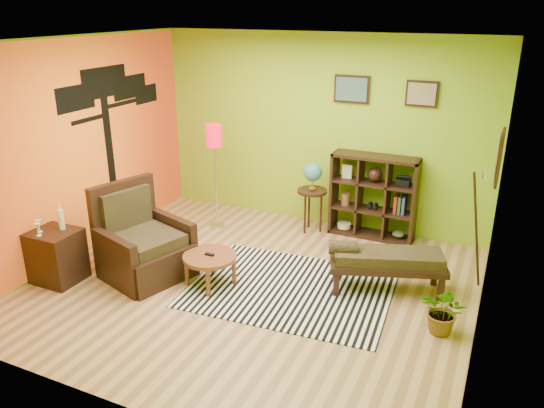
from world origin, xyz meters
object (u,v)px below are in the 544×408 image
at_px(coffee_table, 210,259).
at_px(armchair, 143,248).
at_px(floor_lamp, 214,145).
at_px(bench, 385,260).
at_px(globe_table, 312,180).
at_px(potted_plant, 444,316).
at_px(cube_shelf, 374,197).
at_px(side_cabinet, 57,256).

xyz_separation_m(coffee_table, armchair, (-0.90, -0.09, 0.01)).
height_order(floor_lamp, bench, floor_lamp).
xyz_separation_m(globe_table, potted_plant, (2.14, -1.87, -0.60)).
bearing_deg(cube_shelf, floor_lamp, -164.15).
height_order(armchair, potted_plant, armchair).
bearing_deg(armchair, coffee_table, 6.01).
height_order(cube_shelf, bench, cube_shelf).
distance_m(coffee_table, floor_lamp, 2.01).
height_order(side_cabinet, cube_shelf, cube_shelf).
bearing_deg(cube_shelf, potted_plant, -58.24).
xyz_separation_m(floor_lamp, bench, (2.73, -0.84, -0.87)).
height_order(globe_table, bench, globe_table).
distance_m(armchair, globe_table, 2.58).
distance_m(side_cabinet, globe_table, 3.52).
bearing_deg(side_cabinet, floor_lamp, 68.05).
height_order(coffee_table, globe_table, globe_table).
xyz_separation_m(cube_shelf, potted_plant, (1.28, -2.07, -0.40)).
relative_size(coffee_table, bench, 0.45).
xyz_separation_m(floor_lamp, globe_table, (1.35, 0.43, -0.47)).
bearing_deg(side_cabinet, cube_shelf, 42.63).
distance_m(bench, potted_plant, 0.99).
xyz_separation_m(coffee_table, potted_plant, (2.66, 0.13, -0.14)).
height_order(coffee_table, bench, bench).
height_order(armchair, cube_shelf, cube_shelf).
xyz_separation_m(cube_shelf, bench, (0.52, -1.47, -0.21)).
relative_size(side_cabinet, globe_table, 0.91).
xyz_separation_m(armchair, cube_shelf, (2.28, 2.30, 0.26)).
bearing_deg(coffee_table, potted_plant, 2.89).
bearing_deg(coffee_table, floor_lamp, 117.79).
bearing_deg(bench, floor_lamp, 162.91).
bearing_deg(cube_shelf, globe_table, -167.06).
xyz_separation_m(coffee_table, globe_table, (0.52, 2.00, 0.46)).
relative_size(side_cabinet, cube_shelf, 0.80).
height_order(coffee_table, potted_plant, coffee_table).
relative_size(coffee_table, floor_lamp, 0.41).
height_order(floor_lamp, cube_shelf, floor_lamp).
bearing_deg(floor_lamp, side_cabinet, -111.95).
distance_m(side_cabinet, potted_plant, 4.47).
distance_m(coffee_table, side_cabinet, 1.85).
xyz_separation_m(side_cabinet, bench, (3.63, 1.40, 0.07)).
bearing_deg(globe_table, potted_plant, -41.15).
bearing_deg(globe_table, armchair, -124.16).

